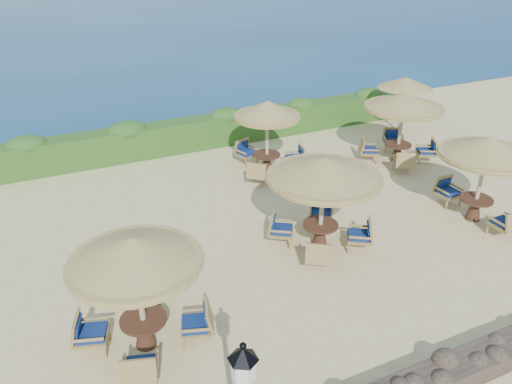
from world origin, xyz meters
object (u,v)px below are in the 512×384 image
cafe_set_0 (137,276)px  cafe_set_3 (267,126)px  extra_parasol (405,83)px  cafe_set_4 (403,115)px  cafe_set_1 (323,185)px  cafe_set_2 (486,158)px

cafe_set_0 → cafe_set_3: bearing=47.8°
cafe_set_0 → cafe_set_3: 9.02m
cafe_set_0 → cafe_set_3: size_ratio=1.06×
cafe_set_3 → extra_parasol: bearing=10.4°
extra_parasol → cafe_set_0: bearing=-148.7°
cafe_set_0 → cafe_set_4: 12.24m
cafe_set_3 → cafe_set_4: bearing=-13.9°
cafe_set_1 → cafe_set_2: size_ratio=1.08×
cafe_set_0 → cafe_set_4: same height
cafe_set_0 → cafe_set_4: (10.95, 5.47, 0.06)m
cafe_set_1 → cafe_set_4: 6.82m
cafe_set_2 → cafe_set_4: same height
extra_parasol → cafe_set_3: size_ratio=0.88×
cafe_set_0 → cafe_set_2: (10.23, 1.01, 0.22)m
extra_parasol → cafe_set_2: cafe_set_2 is taller
cafe_set_3 → cafe_set_1: bearing=-99.1°
cafe_set_0 → cafe_set_1: bearing=17.9°
extra_parasol → cafe_set_3: bearing=-169.6°
cafe_set_1 → cafe_set_4: (5.69, 3.76, -0.04)m
cafe_set_0 → cafe_set_2: size_ratio=1.02×
extra_parasol → cafe_set_0: cafe_set_0 is taller
extra_parasol → cafe_set_4: cafe_set_4 is taller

